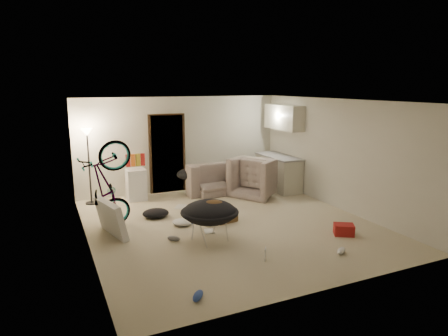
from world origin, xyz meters
name	(u,v)px	position (x,y,z in m)	size (l,w,h in m)	color
floor	(229,224)	(0.00, 0.00, -0.01)	(5.50, 6.00, 0.02)	#C3B796
ceiling	(229,100)	(0.00, 0.00, 2.51)	(5.50, 6.00, 0.02)	white
wall_back	(181,144)	(0.00, 3.01, 1.25)	(5.50, 0.02, 2.50)	beige
wall_front	(326,205)	(0.00, -3.01, 1.25)	(5.50, 0.02, 2.50)	beige
wall_left	(83,177)	(-2.76, 0.00, 1.25)	(0.02, 6.00, 2.50)	beige
wall_right	(339,154)	(2.76, 0.00, 1.25)	(0.02, 6.00, 2.50)	beige
doorway	(167,154)	(-0.40, 2.97, 1.02)	(0.85, 0.10, 2.04)	black
door_trim	(167,154)	(-0.40, 2.94, 1.02)	(0.97, 0.04, 2.10)	#362413
floor_lamp	(88,150)	(-2.40, 2.65, 1.31)	(0.28, 0.28, 1.81)	black
kitchen_counter	(278,173)	(2.43, 2.00, 0.44)	(0.60, 1.50, 0.88)	beige
counter_top	(279,156)	(2.43, 2.00, 0.90)	(0.64, 1.54, 0.04)	gray
kitchen_uppers	(284,117)	(2.56, 2.00, 1.95)	(0.38, 1.40, 0.65)	beige
sofa	(221,180)	(0.93, 2.45, 0.31)	(2.09, 0.82, 0.61)	#3A423A
armchair	(259,180)	(1.69, 1.75, 0.36)	(1.12, 0.98, 0.73)	#3A423A
bicycle	(107,206)	(-2.30, 0.71, 0.48)	(0.63, 1.81, 0.95)	black
book_asset	(265,262)	(-0.24, -1.87, 0.01)	(0.15, 0.21, 0.02)	#A31A18
mini_fridge	(136,184)	(-1.34, 2.55, 0.39)	(0.45, 0.45, 0.77)	white
snack_box_0	(128,161)	(-1.51, 2.55, 1.00)	(0.10, 0.07, 0.30)	#A31A18
snack_box_1	(133,160)	(-1.39, 2.55, 1.00)	(0.10, 0.07, 0.30)	orange
snack_box_2	(138,160)	(-1.27, 2.55, 1.00)	(0.10, 0.07, 0.30)	gold
snack_box_3	(143,159)	(-1.15, 2.55, 1.00)	(0.10, 0.07, 0.30)	#A31A18
saucer_chair	(210,217)	(-0.70, -0.67, 0.45)	(1.06, 1.06, 0.75)	silver
hoodie	(213,206)	(-0.65, -0.70, 0.66)	(0.48, 0.40, 0.22)	#4A3219
sofa_drape	(188,174)	(-0.02, 2.45, 0.54)	(0.56, 0.46, 0.28)	black
tv_box	(111,218)	(-2.30, 0.35, 0.34)	(0.12, 1.03, 0.68)	silver
drink_case_a	(225,215)	(-0.01, 0.17, 0.13)	(0.45, 0.32, 0.26)	brown
drink_case_b	(344,230)	(1.73, -1.47, 0.10)	(0.36, 0.27, 0.21)	#A31A18
juicer	(209,221)	(-0.42, 0.06, 0.11)	(0.18, 0.18, 0.26)	white
newspaper	(186,207)	(-0.42, 1.46, 0.00)	(0.37, 0.48, 0.01)	#B9B5AB
book_blue	(190,221)	(-0.68, 0.45, 0.02)	(0.23, 0.32, 0.03)	#2B479E
book_white	(209,231)	(-0.54, -0.25, 0.01)	(0.19, 0.24, 0.02)	silver
shoe_0	(202,208)	(-0.18, 1.04, 0.05)	(0.29, 0.12, 0.11)	#2B479E
shoe_1	(196,209)	(-0.33, 1.07, 0.05)	(0.24, 0.10, 0.09)	slate
shoe_2	(198,296)	(-1.63, -2.49, 0.05)	(0.28, 0.11, 0.10)	#2B479E
shoe_3	(174,238)	(-1.31, -0.41, 0.05)	(0.25, 0.10, 0.09)	slate
shoe_4	(341,251)	(1.11, -2.12, 0.05)	(0.27, 0.11, 0.10)	white
clothes_lump_a	(156,213)	(-1.26, 1.03, 0.09)	(0.56, 0.48, 0.18)	black
clothes_lump_c	(182,222)	(-0.90, 0.32, 0.06)	(0.41, 0.35, 0.13)	silver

